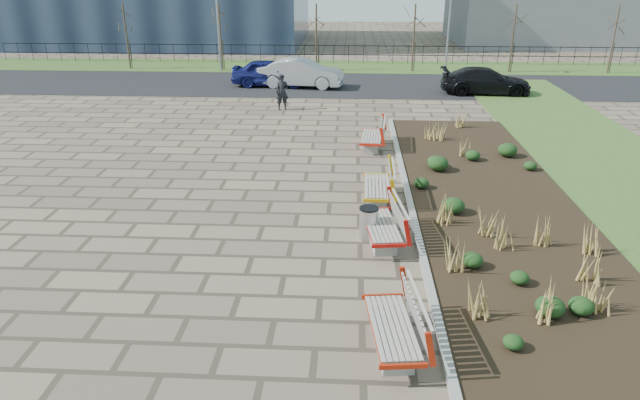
# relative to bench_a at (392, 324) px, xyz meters

# --- Properties ---
(ground) EXTENTS (120.00, 120.00, 0.00)m
(ground) POSITION_rel_bench_a_xyz_m (-3.00, 1.57, -0.50)
(ground) COLOR #70624D
(ground) RESTS_ON ground
(planting_bed) EXTENTS (4.50, 18.00, 0.10)m
(planting_bed) POSITION_rel_bench_a_xyz_m (3.25, 6.57, -0.45)
(planting_bed) COLOR black
(planting_bed) RESTS_ON ground
(planting_curb) EXTENTS (0.16, 18.00, 0.15)m
(planting_curb) POSITION_rel_bench_a_xyz_m (0.92, 6.57, -0.42)
(planting_curb) COLOR gray
(planting_curb) RESTS_ON ground
(grass_verge_far) EXTENTS (80.00, 5.00, 0.04)m
(grass_verge_far) POSITION_rel_bench_a_xyz_m (-3.00, 29.57, -0.48)
(grass_verge_far) COLOR #33511E
(grass_verge_far) RESTS_ON ground
(road) EXTENTS (80.00, 7.00, 0.02)m
(road) POSITION_rel_bench_a_xyz_m (-3.00, 23.57, -0.49)
(road) COLOR black
(road) RESTS_ON ground
(bench_a) EXTENTS (1.14, 2.19, 1.00)m
(bench_a) POSITION_rel_bench_a_xyz_m (0.00, 0.00, 0.00)
(bench_a) COLOR #AD220B
(bench_a) RESTS_ON ground
(bench_b) EXTENTS (1.15, 2.20, 1.00)m
(bench_b) POSITION_rel_bench_a_xyz_m (0.00, 4.15, 0.00)
(bench_b) COLOR #B9110C
(bench_b) RESTS_ON ground
(bench_c) EXTENTS (0.95, 2.12, 1.00)m
(bench_c) POSITION_rel_bench_a_xyz_m (0.00, 6.78, 0.00)
(bench_c) COLOR #D9A20B
(bench_c) RESTS_ON ground
(bench_d) EXTENTS (1.06, 2.16, 1.00)m
(bench_d) POSITION_rel_bench_a_xyz_m (0.00, 11.86, 0.00)
(bench_d) COLOR red
(bench_d) RESTS_ON ground
(litter_bin) EXTENTS (0.46, 0.46, 0.82)m
(litter_bin) POSITION_rel_bench_a_xyz_m (-0.30, 4.30, -0.09)
(litter_bin) COLOR #B2B2B7
(litter_bin) RESTS_ON ground
(pedestrian) EXTENTS (0.67, 0.53, 1.63)m
(pedestrian) POSITION_rel_bench_a_xyz_m (-3.95, 17.62, 0.31)
(pedestrian) COLOR black
(pedestrian) RESTS_ON ground
(car_blue) EXTENTS (4.30, 1.84, 1.45)m
(car_blue) POSITION_rel_bench_a_xyz_m (-5.20, 23.01, 0.24)
(car_blue) COLOR navy
(car_blue) RESTS_ON road
(car_silver) EXTENTS (4.77, 2.17, 1.52)m
(car_silver) POSITION_rel_bench_a_xyz_m (-3.51, 22.82, 0.28)
(car_silver) COLOR #97989E
(car_silver) RESTS_ON road
(car_black) EXTENTS (4.62, 2.02, 1.32)m
(car_black) POSITION_rel_bench_a_xyz_m (6.15, 21.60, 0.18)
(car_black) COLOR black
(car_black) RESTS_ON road
(tree_a) EXTENTS (1.40, 1.40, 4.00)m
(tree_a) POSITION_rel_bench_a_xyz_m (-15.00, 28.07, 1.54)
(tree_a) COLOR #4C3D2D
(tree_a) RESTS_ON grass_verge_far
(tree_b) EXTENTS (1.40, 1.40, 4.00)m
(tree_b) POSITION_rel_bench_a_xyz_m (-9.00, 28.07, 1.54)
(tree_b) COLOR #4C3D2D
(tree_b) RESTS_ON grass_verge_far
(tree_c) EXTENTS (1.40, 1.40, 4.00)m
(tree_c) POSITION_rel_bench_a_xyz_m (-3.00, 28.07, 1.54)
(tree_c) COLOR #4C3D2D
(tree_c) RESTS_ON grass_verge_far
(tree_d) EXTENTS (1.40, 1.40, 4.00)m
(tree_d) POSITION_rel_bench_a_xyz_m (3.00, 28.07, 1.54)
(tree_d) COLOR #4C3D2D
(tree_d) RESTS_ON grass_verge_far
(tree_e) EXTENTS (1.40, 1.40, 4.00)m
(tree_e) POSITION_rel_bench_a_xyz_m (9.00, 28.07, 1.54)
(tree_e) COLOR #4C3D2D
(tree_e) RESTS_ON grass_verge_far
(tree_f) EXTENTS (1.40, 1.40, 4.00)m
(tree_f) POSITION_rel_bench_a_xyz_m (15.00, 28.07, 1.54)
(tree_f) COLOR #4C3D2D
(tree_f) RESTS_ON grass_verge_far
(lamp_west) EXTENTS (0.24, 0.60, 6.00)m
(lamp_west) POSITION_rel_bench_a_xyz_m (-9.00, 27.57, 2.54)
(lamp_west) COLOR gray
(lamp_west) RESTS_ON grass_verge_far
(lamp_east) EXTENTS (0.24, 0.60, 6.00)m
(lamp_east) POSITION_rel_bench_a_xyz_m (5.00, 27.57, 2.54)
(lamp_east) COLOR gray
(lamp_east) RESTS_ON grass_verge_far
(railing_fence) EXTENTS (44.00, 0.10, 1.20)m
(railing_fence) POSITION_rel_bench_a_xyz_m (-3.00, 31.07, 0.14)
(railing_fence) COLOR black
(railing_fence) RESTS_ON grass_verge_far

